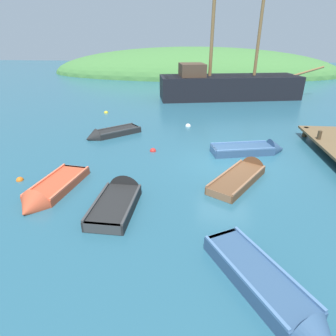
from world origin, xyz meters
name	(u,v)px	position (x,y,z in m)	size (l,w,h in m)	color
ground_plane	(227,165)	(0.00, 0.00, 0.00)	(120.00, 120.00, 0.00)	#285B70
shore_hill	(194,73)	(-2.12, 35.80, 0.00)	(45.69, 20.16, 8.00)	#477F3D
sailing_ship	(227,89)	(1.37, 15.77, 0.83)	(15.73, 6.18, 12.92)	black
rowboat_outer_left	(271,294)	(0.30, -7.35, 0.14)	(2.77, 3.77, 1.00)	#335175
rowboat_outer_right	(120,199)	(-4.14, -3.69, 0.12)	(1.37, 3.19, 1.23)	black
rowboat_near_dock	(49,193)	(-6.89, -3.48, 0.09)	(1.62, 3.62, 1.15)	#C64C2D
rowboat_portside	(244,175)	(0.57, -1.23, 0.10)	(3.01, 3.91, 1.07)	brown
rowboat_far	(253,150)	(1.43, 1.65, 0.13)	(3.91, 1.94, 1.08)	#335175
rowboat_center	(110,134)	(-6.61, 3.51, 0.10)	(3.16, 3.03, 0.98)	black
buoy_yellow	(106,113)	(-8.51, 8.94, 0.00)	(0.33, 0.33, 0.33)	yellow
buoy_red	(153,151)	(-3.68, 1.33, 0.00)	(0.33, 0.33, 0.33)	red
buoy_orange	(20,180)	(-8.68, -2.45, 0.00)	(0.30, 0.30, 0.30)	orange
buoy_white	(188,126)	(-2.02, 5.97, 0.00)	(0.36, 0.36, 0.36)	white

